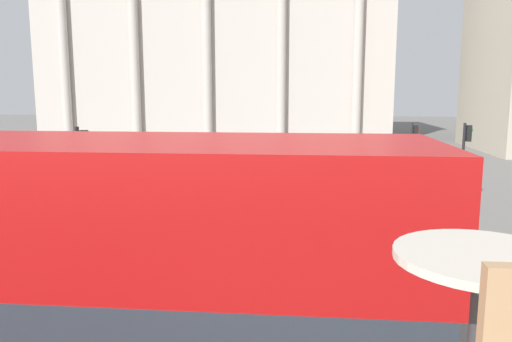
% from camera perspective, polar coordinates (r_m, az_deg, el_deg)
% --- Properties ---
extents(double_decker_bus, '(10.48, 2.67, 4.40)m').
position_cam_1_polar(double_decker_bus, '(7.28, -25.72, -12.26)').
color(double_decker_bus, black).
rests_on(double_decker_bus, ground_plane).
extents(cafe_dining_table, '(0.60, 0.60, 0.73)m').
position_cam_1_polar(cafe_dining_table, '(1.93, 24.29, -14.07)').
color(cafe_dining_table, '#2D2D30').
rests_on(cafe_dining_table, cafe_floor_slab).
extents(plaza_building_left, '(36.27, 17.02, 17.44)m').
position_cam_1_polar(plaza_building_left, '(57.43, -4.02, 12.84)').
color(plaza_building_left, '#BCB2A8').
rests_on(plaza_building_left, ground_plane).
extents(traffic_light_near, '(0.42, 0.24, 4.00)m').
position_cam_1_polar(traffic_light_near, '(14.92, -19.28, -0.54)').
color(traffic_light_near, black).
rests_on(traffic_light_near, ground_plane).
extents(traffic_light_mid, '(0.42, 0.24, 3.62)m').
position_cam_1_polar(traffic_light_mid, '(23.47, 22.77, 2.05)').
color(traffic_light_mid, black).
rests_on(traffic_light_mid, ground_plane).
extents(traffic_light_far, '(0.42, 0.24, 3.27)m').
position_cam_1_polar(traffic_light_far, '(28.21, 17.52, 2.96)').
color(traffic_light_far, black).
rests_on(traffic_light_far, ground_plane).
extents(car_navy, '(4.20, 1.93, 1.35)m').
position_cam_1_polar(car_navy, '(32.61, -5.52, 1.55)').
color(car_navy, black).
rests_on(car_navy, ground_plane).
extents(pedestrian_grey, '(0.32, 0.32, 1.62)m').
position_cam_1_polar(pedestrian_grey, '(27.52, 13.11, 0.42)').
color(pedestrian_grey, '#282B33').
rests_on(pedestrian_grey, ground_plane).
extents(pedestrian_olive, '(0.32, 0.32, 1.82)m').
position_cam_1_polar(pedestrian_olive, '(30.82, 4.57, 1.79)').
color(pedestrian_olive, '#282B33').
rests_on(pedestrian_olive, ground_plane).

